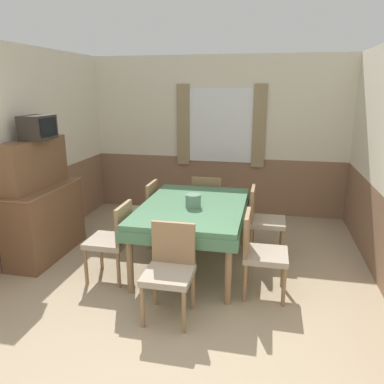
% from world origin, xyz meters
% --- Properties ---
extents(ground_plane, '(16.00, 16.00, 0.00)m').
position_xyz_m(ground_plane, '(0.00, 0.00, 0.00)').
color(ground_plane, tan).
extents(wall_back, '(4.62, 0.10, 2.60)m').
position_xyz_m(wall_back, '(0.00, 3.99, 1.31)').
color(wall_back, silver).
rests_on(wall_back, ground_plane).
extents(wall_left, '(0.05, 4.36, 2.60)m').
position_xyz_m(wall_left, '(-2.13, 1.98, 1.30)').
color(wall_left, silver).
rests_on(wall_left, ground_plane).
extents(dining_table, '(1.21, 1.72, 0.77)m').
position_xyz_m(dining_table, '(0.03, 1.86, 0.67)').
color(dining_table, '#4C7A56').
rests_on(dining_table, ground_plane).
extents(chair_right_far, '(0.44, 0.44, 0.88)m').
position_xyz_m(chair_right_far, '(0.83, 2.36, 0.49)').
color(chair_right_far, '#93704C').
rests_on(chair_right_far, ground_plane).
extents(chair_right_near, '(0.44, 0.44, 0.88)m').
position_xyz_m(chair_right_near, '(0.83, 1.36, 0.49)').
color(chair_right_near, '#93704C').
rests_on(chair_right_near, ground_plane).
extents(chair_left_far, '(0.44, 0.44, 0.88)m').
position_xyz_m(chair_left_far, '(-0.77, 2.36, 0.49)').
color(chair_left_far, '#93704C').
rests_on(chair_left_far, ground_plane).
extents(chair_head_window, '(0.44, 0.44, 0.88)m').
position_xyz_m(chair_head_window, '(0.03, 2.91, 0.49)').
color(chair_head_window, '#93704C').
rests_on(chair_head_window, ground_plane).
extents(chair_left_near, '(0.44, 0.44, 0.88)m').
position_xyz_m(chair_left_near, '(-0.77, 1.36, 0.49)').
color(chair_left_near, '#93704C').
rests_on(chair_left_near, ground_plane).
extents(chair_head_near, '(0.44, 0.44, 0.88)m').
position_xyz_m(chair_head_near, '(0.03, 0.81, 0.49)').
color(chair_head_near, '#93704C').
rests_on(chair_head_near, ground_plane).
extents(sideboard, '(0.46, 1.20, 1.49)m').
position_xyz_m(sideboard, '(-1.88, 1.75, 0.64)').
color(sideboard, brown).
rests_on(sideboard, ground_plane).
extents(tv, '(0.29, 0.40, 0.29)m').
position_xyz_m(tv, '(-1.83, 1.76, 1.64)').
color(tv, '#2D2823').
rests_on(tv, sideboard).
extents(vase, '(0.18, 0.18, 0.15)m').
position_xyz_m(vase, '(0.05, 1.76, 0.85)').
color(vase, slate).
rests_on(vase, dining_table).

